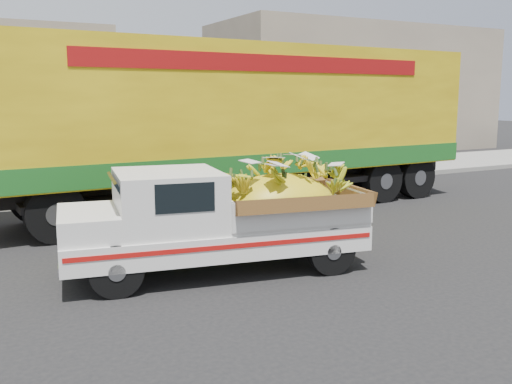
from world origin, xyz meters
TOP-DOWN VIEW (x-y plane):
  - ground at (0.00, 0.00)m, footprint 100.00×100.00m
  - curb at (0.00, 5.84)m, footprint 60.00×0.25m
  - sidewalk at (0.00, 7.94)m, footprint 60.00×4.00m
  - building_right at (14.00, 14.84)m, footprint 14.00×6.00m
  - pickup_truck at (-0.25, -0.84)m, footprint 4.72×2.36m
  - semi_trailer at (1.99, 3.39)m, footprint 12.04×3.14m

SIDE VIEW (x-z plane):
  - ground at x=0.00m, z-range 0.00..0.00m
  - sidewalk at x=0.00m, z-range 0.00..0.14m
  - curb at x=0.00m, z-range 0.00..0.15m
  - pickup_truck at x=-0.25m, z-range 0.06..1.64m
  - semi_trailer at x=1.99m, z-range 0.22..4.02m
  - building_right at x=14.00m, z-range 0.00..6.00m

